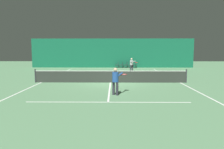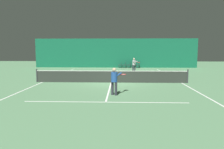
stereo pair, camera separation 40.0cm
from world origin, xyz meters
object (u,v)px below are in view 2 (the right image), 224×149
courtside_chair_0 (120,64)px  courtside_chair_3 (134,64)px  tennis_net (111,76)px  player_near (115,79)px  courtside_chair_4 (138,64)px  courtside_chair_1 (125,64)px  courtside_chair_2 (129,64)px  player_far (134,64)px

courtside_chair_0 → courtside_chair_3: (1.86, 0.00, 0.00)m
tennis_net → courtside_chair_0: (0.71, 13.55, -0.03)m
tennis_net → courtside_chair_0: bearing=87.0°
player_near → courtside_chair_4: size_ratio=1.87×
tennis_net → courtside_chair_1: bearing=84.4°
tennis_net → courtside_chair_0: 13.56m
courtside_chair_0 → courtside_chair_1: bearing=90.0°
player_near → courtside_chair_2: bearing=28.7°
tennis_net → courtside_chair_3: 13.79m
courtside_chair_0 → courtside_chair_3: bearing=90.0°
tennis_net → courtside_chair_1: tennis_net is taller
player_near → courtside_chair_0: size_ratio=1.87×
courtside_chair_0 → courtside_chair_2: (1.24, 0.00, 0.00)m
player_near → courtside_chair_1: player_near is taller
player_near → courtside_chair_2: (1.56, 18.22, -0.43)m
tennis_net → player_near: player_near is taller
player_near → courtside_chair_3: 18.35m
player_far → courtside_chair_0: size_ratio=1.91×
player_near → player_far: player_far is taller
tennis_net → courtside_chair_1: size_ratio=14.29×
player_far → courtside_chair_2: size_ratio=1.91×
player_far → courtside_chair_2: 5.36m
courtside_chair_0 → courtside_chair_4: 2.48m
courtside_chair_0 → courtside_chair_2: bearing=90.0°
tennis_net → courtside_chair_4: tennis_net is taller
tennis_net → courtside_chair_3: size_ratio=14.29×
player_near → courtside_chair_1: 18.25m
player_near → courtside_chair_2: player_near is taller
courtside_chair_1 → courtside_chair_3: bearing=90.0°
tennis_net → courtside_chair_2: 13.69m
courtside_chair_0 → tennis_net: bearing=-3.0°
courtside_chair_3 → courtside_chair_4: bearing=90.0°
player_near → player_far: size_ratio=0.98×
courtside_chair_0 → courtside_chair_4: same height
player_far → courtside_chair_2: bearing=154.4°
player_far → courtside_chair_4: 5.42m
player_near → courtside_chair_4: 18.44m
courtside_chair_1 → courtside_chair_2: 0.62m
courtside_chair_2 → player_far: bearing=3.8°
courtside_chair_2 → courtside_chair_4: 1.24m
courtside_chair_1 → courtside_chair_4: 1.86m
courtside_chair_0 → courtside_chair_1: 0.62m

